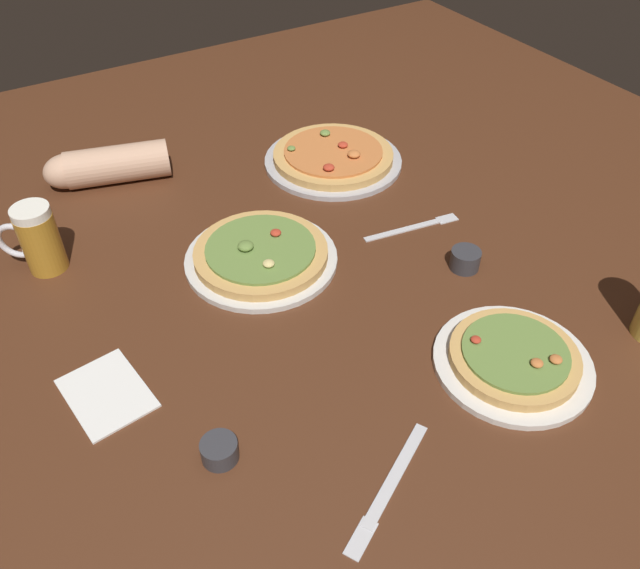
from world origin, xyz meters
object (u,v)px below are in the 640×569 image
beer_mug_dark (38,239)px  pizza_plate_side (333,157)px  ramekin_butter (219,450)px  diner_arm (104,166)px  pizza_plate_near (514,359)px  ramekin_sauce (465,259)px  knife_right (389,487)px  pizza_plate_far (261,255)px  fork_left (414,227)px  napkin_folded (106,392)px

beer_mug_dark → pizza_plate_side: bearing=3.3°
pizza_plate_side → ramekin_butter: 0.84m
diner_arm → beer_mug_dark: bearing=-129.2°
pizza_plate_side → beer_mug_dark: 0.69m
pizza_plate_near → ramekin_sauce: size_ratio=4.51×
pizza_plate_side → knife_right: (-0.39, -0.78, -0.01)m
pizza_plate_far → fork_left: size_ratio=1.38×
pizza_plate_side → diner_arm: bearing=157.9°
pizza_plate_far → knife_right: (-0.08, -0.54, -0.01)m
beer_mug_dark → napkin_folded: size_ratio=0.91×
pizza_plate_near → beer_mug_dark: (-0.60, 0.66, 0.05)m
fork_left → diner_arm: bearing=134.5°
knife_right → beer_mug_dark: bearing=111.5°
pizza_plate_near → napkin_folded: pizza_plate_near is taller
pizza_plate_far → napkin_folded: 0.40m
pizza_plate_side → fork_left: bearing=-88.4°
pizza_plate_side → ramekin_butter: pizza_plate_side is taller
napkin_folded → knife_right: (0.29, -0.37, -0.00)m
pizza_plate_near → ramekin_butter: 0.50m
knife_right → diner_arm: diner_arm is taller
beer_mug_dark → ramekin_butter: bearing=-79.0°
ramekin_butter → diner_arm: (0.08, 0.81, 0.03)m
ramekin_butter → knife_right: bearing=-42.9°
beer_mug_dark → knife_right: size_ratio=0.65×
ramekin_sauce → napkin_folded: bearing=175.7°
pizza_plate_near → napkin_folded: 0.66m
fork_left → napkin_folded: bearing=-171.7°
ramekin_butter → fork_left: 0.66m
pizza_plate_far → pizza_plate_near: bearing=-63.0°
pizza_plate_near → ramekin_sauce: (0.10, 0.24, 0.00)m
pizza_plate_side → knife_right: size_ratio=1.53×
napkin_folded → fork_left: 0.70m
pizza_plate_near → pizza_plate_far: bearing=117.0°
pizza_plate_near → knife_right: 0.32m
beer_mug_dark → ramekin_sauce: beer_mug_dark is taller
ramekin_butter → fork_left: (0.58, 0.30, -0.01)m
pizza_plate_far → diner_arm: 0.47m
ramekin_sauce → ramekin_butter: ramekin_sauce is taller
ramekin_sauce → pizza_plate_far: bearing=146.3°
pizza_plate_near → knife_right: (-0.31, -0.08, -0.01)m
diner_arm → knife_right: bearing=-84.3°
fork_left → knife_right: same height
pizza_plate_side → pizza_plate_far: bearing=-142.8°
pizza_plate_near → napkin_folded: size_ratio=1.72×
ramekin_sauce → diner_arm: (-0.50, 0.66, 0.02)m
ramekin_butter → napkin_folded: size_ratio=0.36×
ramekin_sauce → knife_right: size_ratio=0.27×
fork_left → knife_right: (-0.40, -0.47, 0.00)m
ramekin_sauce → pizza_plate_side: bearing=91.7°
beer_mug_dark → knife_right: bearing=-68.5°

